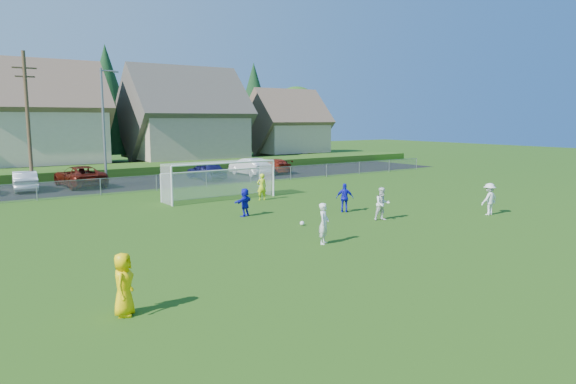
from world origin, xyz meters
The scene contains 22 objects.
ground centered at (0.00, 0.00, 0.00)m, with size 160.00×160.00×0.00m, color #193D0C.
asphalt_lot centered at (0.00, 27.50, 0.01)m, with size 60.00×60.00×0.00m, color black.
grass_embankment centered at (0.00, 35.00, 0.40)m, with size 70.00×6.00×0.80m, color #1E420F.
soccer_ball centered at (-0.53, 6.01, 0.11)m, with size 0.22×0.22×0.22m, color white.
referee centered at (-11.40, -0.71, 0.86)m, with size 0.84×0.55×1.73m, color yellow.
player_white_a centered at (-2.01, 2.46, 0.87)m, with size 0.64×0.42×1.75m, color white.
player_white_b centered at (3.68, 4.71, 0.86)m, with size 0.84×0.65×1.73m, color white.
player_white_c centered at (9.59, 2.44, 0.88)m, with size 1.14×0.65×1.76m, color white.
player_blue_a centered at (3.62, 7.59, 0.82)m, with size 0.96×0.40×1.64m, color #1416BE.
player_blue_b centered at (-1.63, 9.77, 0.77)m, with size 1.42×0.45×1.53m, color #1416BE.
goalkeeper centered at (2.08, 13.99, 0.86)m, with size 0.63×0.41×1.73m, color #D3EC1B.
car_b centered at (-9.92, 27.53, 0.73)m, with size 1.55×4.46×1.47m, color silver.
car_c centered at (-6.05, 27.70, 0.81)m, with size 2.69×5.84×1.62m, color #4D1208.
car_e centered at (4.07, 26.25, 0.79)m, with size 1.86×4.63×1.58m, color #141547.
car_f centered at (8.96, 27.25, 0.80)m, with size 1.69×4.86×1.60m, color white.
car_g centered at (11.96, 27.68, 0.69)m, with size 1.93×4.74×1.38m, color maroon.
soccer_goal centered at (0.00, 16.05, 1.63)m, with size 7.42×1.90×2.50m.
chainlink_fence centered at (0.00, 22.00, 0.63)m, with size 52.06×0.06×1.20m.
streetlight centered at (-4.45, 26.00, 4.84)m, with size 1.38×0.18×9.00m.
utility_pole centered at (-9.50, 27.00, 5.15)m, with size 1.60×0.26×10.00m.
houses_row centered at (1.97, 42.46, 7.33)m, with size 53.90×11.45×13.27m.
tree_row centered at (1.04, 48.74, 6.91)m, with size 65.98×12.36×13.80m.
Camera 1 is at (-15.32, -14.07, 5.25)m, focal length 32.00 mm.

